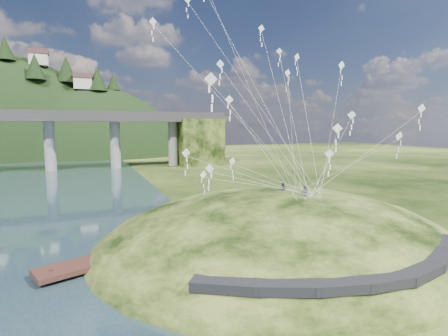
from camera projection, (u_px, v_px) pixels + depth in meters
name	position (u px, v px, depth m)	size (l,w,h in m)	color
ground	(206.00, 264.00, 28.45)	(320.00, 320.00, 0.00)	black
grass_hill	(278.00, 259.00, 33.45)	(36.00, 32.00, 13.00)	black
footpath	(368.00, 271.00, 22.01)	(22.29, 5.84, 0.83)	black
bridge	(2.00, 132.00, 81.92)	(160.00, 11.00, 15.00)	#2D2B2B
wooden_dock	(137.00, 251.00, 29.91)	(15.93, 7.77, 1.14)	#311914
kite_flyers	(293.00, 184.00, 32.44)	(1.33, 3.76, 1.92)	#252632
kite_swarm	(265.00, 89.00, 31.68)	(18.66, 17.74, 20.53)	white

